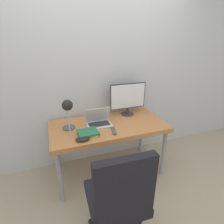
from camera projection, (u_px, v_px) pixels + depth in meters
ground_plane at (118, 189)px, 2.20m from camera, size 12.00×12.00×0.00m
wall_back at (98, 75)px, 2.40m from camera, size 8.00×0.05×2.60m
desk at (108, 129)px, 2.26m from camera, size 1.45×0.74×0.75m
laptop at (99, 121)px, 2.21m from camera, size 0.31×0.23×0.22m
monitor at (128, 98)px, 2.44m from camera, size 0.52×0.18×0.46m
desk_lamp at (68, 110)px, 1.92m from camera, size 0.15×0.29×0.42m
office_chair at (119, 196)px, 1.43m from camera, size 0.54×0.55×1.03m
book_stack at (88, 133)px, 1.97m from camera, size 0.23×0.20×0.05m
tv_remote at (92, 132)px, 2.02m from camera, size 0.08×0.17×0.02m
media_remote at (114, 131)px, 2.06m from camera, size 0.07×0.18×0.02m
game_controller at (83, 139)px, 1.87m from camera, size 0.15×0.10×0.04m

